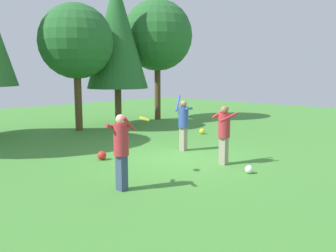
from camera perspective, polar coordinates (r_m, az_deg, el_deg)
The scene contains 11 objects.
ground_plane at distance 11.14m, azimuth 1.83°, elevation -5.21°, with size 40.00×40.00×0.00m, color #478C38.
person_thrower at distance 12.08m, azimuth 2.49°, elevation 0.85°, with size 0.64×0.64×1.90m.
person_catcher at distance 8.00m, azimuth -7.53°, elevation -3.11°, with size 0.71×0.67×1.74m.
person_bystander at distance 10.33m, azimuth 9.00°, elevation -0.63°, with size 0.70×0.64×1.71m.
frisbee at distance 9.04m, azimuth -3.82°, elevation 1.17°, with size 0.37×0.37×0.12m.
ball_red at distance 11.09m, azimuth -10.59°, elevation -4.67°, with size 0.28×0.28×0.28m, color red.
ball_white at distance 9.72m, azimuth 12.90°, elevation -6.82°, with size 0.22×0.22×0.22m, color white.
ball_yellow at distance 15.54m, azimuth 5.51°, elevation -0.86°, with size 0.24×0.24×0.24m, color yellow.
tree_far_right at distance 20.32m, azimuth -1.73°, elevation 14.30°, with size 3.90×3.90×6.66m.
tree_right at distance 18.34m, azimuth -8.25°, elevation 14.51°, with size 3.07×3.07×7.34m.
tree_center at distance 16.87m, azimuth -14.57°, elevation 12.97°, with size 3.35×3.35×5.73m.
Camera 1 is at (-8.04, -7.25, 2.64)m, focal length 37.91 mm.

